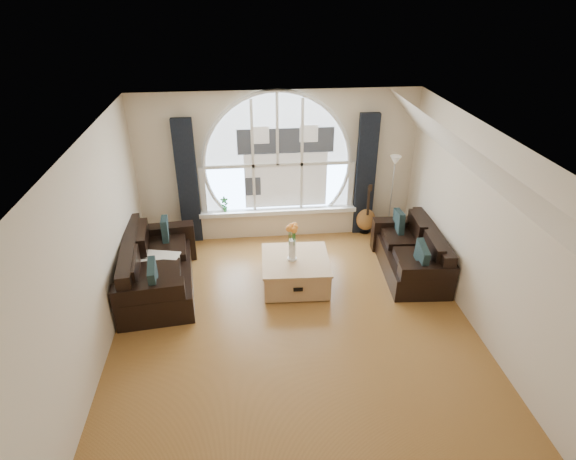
# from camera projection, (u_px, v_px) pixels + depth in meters

# --- Properties ---
(ground) EXTENTS (5.00, 5.50, 0.01)m
(ground) POSITION_uv_depth(u_px,v_px,m) (295.00, 325.00, 6.62)
(ground) COLOR brown
(ground) RESTS_ON ground
(ceiling) EXTENTS (5.00, 5.50, 0.01)m
(ceiling) POSITION_uv_depth(u_px,v_px,m) (296.00, 141.00, 5.33)
(ceiling) COLOR silver
(ceiling) RESTS_ON ground
(wall_back) EXTENTS (5.00, 0.01, 2.70)m
(wall_back) POSITION_uv_depth(u_px,v_px,m) (277.00, 166.00, 8.38)
(wall_back) COLOR beige
(wall_back) RESTS_ON ground
(wall_front) EXTENTS (5.00, 0.01, 2.70)m
(wall_front) POSITION_uv_depth(u_px,v_px,m) (337.00, 422.00, 3.57)
(wall_front) COLOR beige
(wall_front) RESTS_ON ground
(wall_left) EXTENTS (0.01, 5.50, 2.70)m
(wall_left) POSITION_uv_depth(u_px,v_px,m) (94.00, 253.00, 5.75)
(wall_left) COLOR beige
(wall_left) RESTS_ON ground
(wall_right) EXTENTS (0.01, 5.50, 2.70)m
(wall_right) POSITION_uv_depth(u_px,v_px,m) (482.00, 233.00, 6.20)
(wall_right) COLOR beige
(wall_right) RESTS_ON ground
(attic_slope) EXTENTS (0.92, 5.50, 0.72)m
(attic_slope) POSITION_uv_depth(u_px,v_px,m) (475.00, 163.00, 5.69)
(attic_slope) COLOR silver
(attic_slope) RESTS_ON ground
(arched_window) EXTENTS (2.60, 0.06, 2.15)m
(arched_window) POSITION_uv_depth(u_px,v_px,m) (277.00, 152.00, 8.22)
(arched_window) COLOR silver
(arched_window) RESTS_ON wall_back
(window_sill) EXTENTS (2.90, 0.22, 0.08)m
(window_sill) POSITION_uv_depth(u_px,v_px,m) (278.00, 211.00, 8.69)
(window_sill) COLOR white
(window_sill) RESTS_ON wall_back
(window_frame) EXTENTS (2.76, 0.08, 2.15)m
(window_frame) POSITION_uv_depth(u_px,v_px,m) (277.00, 153.00, 8.19)
(window_frame) COLOR white
(window_frame) RESTS_ON wall_back
(neighbor_house) EXTENTS (1.70, 0.02, 1.50)m
(neighbor_house) POSITION_uv_depth(u_px,v_px,m) (286.00, 159.00, 8.28)
(neighbor_house) COLOR silver
(neighbor_house) RESTS_ON wall_back
(curtain_left) EXTENTS (0.35, 0.12, 2.30)m
(curtain_left) POSITION_uv_depth(u_px,v_px,m) (188.00, 183.00, 8.22)
(curtain_left) COLOR black
(curtain_left) RESTS_ON ground
(curtain_right) EXTENTS (0.35, 0.12, 2.30)m
(curtain_right) POSITION_uv_depth(u_px,v_px,m) (365.00, 176.00, 8.51)
(curtain_right) COLOR black
(curtain_right) RESTS_ON ground
(sofa_left) EXTENTS (1.18, 2.05, 0.87)m
(sofa_left) POSITION_uv_depth(u_px,v_px,m) (159.00, 267.00, 7.21)
(sofa_left) COLOR black
(sofa_left) RESTS_ON ground
(sofa_right) EXTENTS (0.97, 1.77, 0.76)m
(sofa_right) POSITION_uv_depth(u_px,v_px,m) (411.00, 250.00, 7.65)
(sofa_right) COLOR black
(sofa_right) RESTS_ON ground
(coffee_chest) EXTENTS (1.09, 1.09, 0.51)m
(coffee_chest) POSITION_uv_depth(u_px,v_px,m) (295.00, 271.00, 7.38)
(coffee_chest) COLOR tan
(coffee_chest) RESTS_ON ground
(throw_blanket) EXTENTS (0.66, 0.66, 0.10)m
(throw_blanket) POSITION_uv_depth(u_px,v_px,m) (158.00, 264.00, 7.11)
(throw_blanket) COLOR silver
(throw_blanket) RESTS_ON sofa_left
(vase_flowers) EXTENTS (0.24, 0.24, 0.70)m
(vase_flowers) POSITION_uv_depth(u_px,v_px,m) (292.00, 238.00, 7.09)
(vase_flowers) COLOR white
(vase_flowers) RESTS_ON coffee_chest
(floor_lamp) EXTENTS (0.24, 0.24, 1.60)m
(floor_lamp) POSITION_uv_depth(u_px,v_px,m) (391.00, 198.00, 8.50)
(floor_lamp) COLOR #B2B2B2
(floor_lamp) RESTS_ON ground
(guitar) EXTENTS (0.39, 0.29, 1.06)m
(guitar) POSITION_uv_depth(u_px,v_px,m) (367.00, 209.00, 8.72)
(guitar) COLOR #99632F
(guitar) RESTS_ON ground
(potted_plant) EXTENTS (0.17, 0.13, 0.29)m
(potted_plant) POSITION_uv_depth(u_px,v_px,m) (224.00, 204.00, 8.51)
(potted_plant) COLOR #1E6023
(potted_plant) RESTS_ON window_sill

